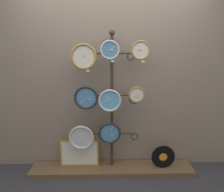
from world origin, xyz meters
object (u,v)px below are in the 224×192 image
object	(u,v)px
clock_top_left	(84,57)
clock_top_right	(141,50)
picture_frame	(80,153)
clock_top_center	(110,50)
clock_middle_right	(137,94)
clock_middle_center	(110,101)
display_stand	(112,119)
clock_bottom_center	(110,133)
clock_bottom_left	(81,138)
clock_middle_left	(86,98)
vinyl_record	(163,157)

from	to	relation	value
clock_top_left	clock_top_right	world-z (taller)	clock_top_right
clock_top_left	picture_frame	size ratio (longest dim) A/B	0.61
clock_top_center	clock_middle_right	xyz separation A→B (m)	(0.34, -0.02, -0.55)
clock_middle_center	clock_top_center	bearing A→B (deg)	84.90
display_stand	clock_bottom_center	distance (m)	0.19
display_stand	clock_bottom_left	size ratio (longest dim) A/B	5.75
clock_top_left	picture_frame	xyz separation A→B (m)	(-0.10, 0.07, -1.31)
clock_top_left	clock_bottom_left	world-z (taller)	clock_top_left
display_stand	picture_frame	distance (m)	0.66
clock_top_left	clock_bottom_left	size ratio (longest dim) A/B	0.97
clock_bottom_left	clock_bottom_center	bearing A→B (deg)	3.13
clock_middle_center	clock_middle_right	world-z (taller)	clock_middle_right
clock_top_right	display_stand	bearing A→B (deg)	166.48
clock_middle_right	clock_middle_left	bearing A→B (deg)	-179.72
clock_middle_right	picture_frame	world-z (taller)	clock_middle_right
clock_top_right	clock_middle_right	bearing A→B (deg)	-157.23
vinyl_record	clock_top_center	bearing A→B (deg)	178.70
display_stand	clock_middle_center	bearing A→B (deg)	-104.81
clock_middle_center	picture_frame	bearing A→B (deg)	167.64
picture_frame	display_stand	bearing A→B (deg)	2.33
clock_top_center	clock_bottom_center	world-z (taller)	clock_top_center
clock_top_left	clock_middle_left	xyz separation A→B (m)	(0.02, -0.01, -0.51)
clock_top_left	clock_middle_right	world-z (taller)	clock_top_left
clock_bottom_left	picture_frame	world-z (taller)	clock_bottom_left
clock_middle_left	clock_middle_center	size ratio (longest dim) A/B	1.04
clock_middle_left	clock_middle_right	size ratio (longest dim) A/B	1.47
clock_bottom_center	vinyl_record	size ratio (longest dim) A/B	0.92
clock_middle_right	picture_frame	bearing A→B (deg)	173.94
display_stand	clock_top_center	distance (m)	0.91
clock_top_center	clock_bottom_left	xyz separation A→B (m)	(-0.37, -0.03, -1.12)
clock_top_right	clock_middle_right	world-z (taller)	clock_top_right
clock_top_center	clock_middle_center	xyz separation A→B (m)	(-0.00, -0.03, -0.62)
clock_top_right	clock_bottom_center	xyz separation A→B (m)	(-0.38, -0.01, -1.06)
display_stand	vinyl_record	size ratio (longest dim) A/B	5.88
clock_bottom_center	clock_top_right	bearing A→B (deg)	0.89
clock_top_right	clock_bottom_center	size ratio (longest dim) A/B	0.80
clock_top_right	clock_middle_center	bearing A→B (deg)	-176.02
clock_middle_left	clock_bottom_center	xyz separation A→B (m)	(0.30, 0.01, -0.48)
clock_top_left	vinyl_record	world-z (taller)	clock_top_left
clock_top_center	picture_frame	xyz separation A→B (m)	(-0.42, 0.06, -1.39)
display_stand	vinyl_record	distance (m)	0.86
clock_middle_right	vinyl_record	bearing A→B (deg)	0.12
display_stand	clock_middle_left	xyz separation A→B (m)	(-0.33, -0.10, 0.32)
display_stand	clock_top_center	world-z (taller)	display_stand
display_stand	clock_bottom_left	world-z (taller)	display_stand
clock_bottom_left	clock_middle_right	bearing A→B (deg)	0.89
clock_middle_left	picture_frame	distance (m)	0.81
clock_middle_left	clock_middle_center	distance (m)	0.30
clock_top_left	clock_top_center	world-z (taller)	clock_top_center
display_stand	picture_frame	world-z (taller)	display_stand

